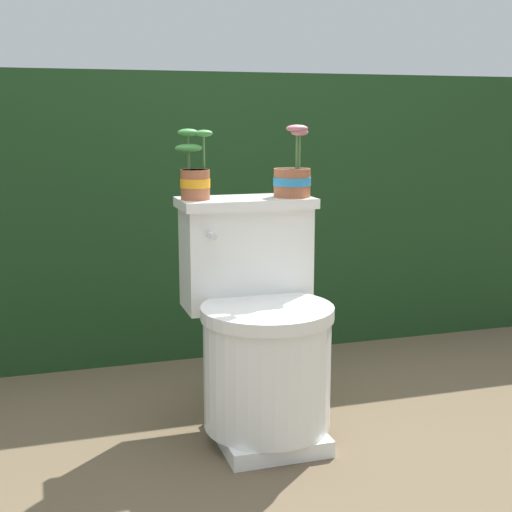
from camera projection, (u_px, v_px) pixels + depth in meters
ground_plane at (245, 444)px, 2.08m from camera, size 12.00×12.00×0.00m
hedge_backdrop at (170, 209)px, 3.04m from camera, size 3.75×0.73×1.10m
toilet at (260, 333)px, 2.11m from camera, size 0.41×0.51×0.69m
potted_plant_left at (195, 175)px, 2.11m from camera, size 0.11×0.09×0.21m
potted_plant_midleft at (292, 178)px, 2.19m from camera, size 0.12×0.12×0.22m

